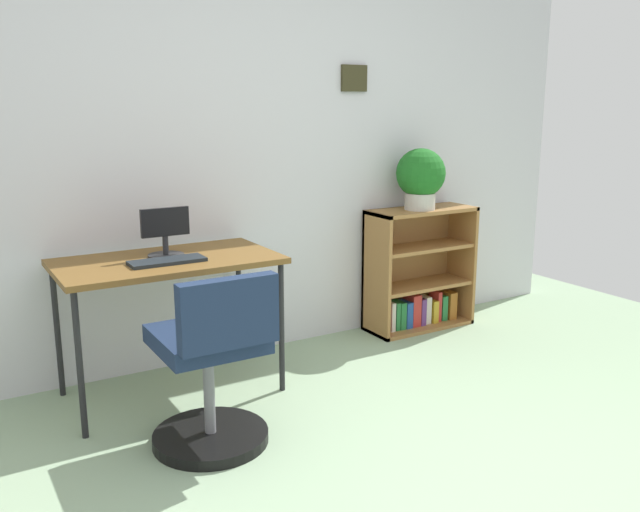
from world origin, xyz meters
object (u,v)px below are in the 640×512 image
object	(u,v)px
desk	(167,269)
potted_plant_on_shelf	(421,176)
office_chair	(213,371)
keyboard	(167,261)
bookshelf_low	(416,276)
monitor	(165,234)

from	to	relation	value
desk	potted_plant_on_shelf	distance (m)	1.81
desk	office_chair	xyz separation A→B (m)	(-0.03, -0.66, -0.31)
office_chair	potted_plant_on_shelf	xyz separation A→B (m)	(1.80, 0.82, 0.67)
keyboard	bookshelf_low	distance (m)	1.89
monitor	bookshelf_low	size ratio (longest dim) A/B	0.31
office_chair	desk	bearing A→B (deg)	87.17
monitor	office_chair	distance (m)	0.86
keyboard	bookshelf_low	bearing A→B (deg)	9.60
potted_plant_on_shelf	monitor	bearing A→B (deg)	-176.00
desk	potted_plant_on_shelf	size ratio (longest dim) A/B	2.76
desk	bookshelf_low	distance (m)	1.84
keyboard	office_chair	xyz separation A→B (m)	(-0.00, -0.57, -0.38)
desk	keyboard	world-z (taller)	keyboard
desk	office_chair	bearing A→B (deg)	-92.83
office_chair	bookshelf_low	world-z (taller)	office_chair
desk	office_chair	world-z (taller)	office_chair
desk	potted_plant_on_shelf	xyz separation A→B (m)	(1.77, 0.16, 0.36)
bookshelf_low	potted_plant_on_shelf	bearing A→B (deg)	-121.08
monitor	office_chair	size ratio (longest dim) A/B	0.31
monitor	bookshelf_low	bearing A→B (deg)	5.61
office_chair	bookshelf_low	bearing A→B (deg)	25.61
potted_plant_on_shelf	office_chair	bearing A→B (deg)	-155.37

